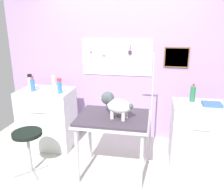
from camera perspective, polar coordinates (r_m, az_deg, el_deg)
The scene contains 14 objects.
ground at distance 3.16m, azimuth -1.07°, elevation -20.09°, with size 4.40×4.00×0.04m, color #B6B3A7.
rear_wall_panel at distance 3.84m, azimuth 2.71°, elevation 6.16°, with size 4.00×0.11×2.30m.
grooming_table at distance 2.89m, azimuth 0.19°, elevation -6.78°, with size 0.89×0.69×0.80m.
grooming_arm at distance 3.19m, azimuth 9.47°, elevation -4.65°, with size 0.30×0.11×1.54m.
dog at distance 2.76m, azimuth 0.89°, elevation -2.39°, with size 0.42×0.27×0.31m.
counter_left at distance 3.82m, azimuth -15.54°, elevation -5.45°, with size 0.80×0.58×0.92m.
cabinet_right at distance 3.41m, azimuth 20.10°, elevation -9.11°, with size 0.68×0.54×0.88m.
stool at distance 3.18m, azimuth -20.07°, elevation -10.16°, with size 0.37×0.37×0.59m.
pump_bottle_white at distance 3.68m, azimuth -14.19°, elevation 2.84°, with size 0.05×0.05×0.21m.
spray_bottle_tall at distance 3.74m, azimuth -19.51°, elevation 2.83°, with size 0.06×0.06×0.24m.
detangler_spray at distance 3.42m, azimuth -12.82°, elevation 1.96°, with size 0.06×0.06×0.23m.
spray_bottle_short at distance 3.65m, azimuth -19.01°, elevation 2.38°, with size 0.07×0.07×0.23m.
soda_bottle at distance 3.29m, azimuth 19.30°, elevation 0.36°, with size 0.07×0.07×0.24m.
supply_tray at distance 3.25m, azimuth 23.43°, elevation -2.10°, with size 0.24×0.18×0.04m.
Camera 1 is at (0.51, -2.45, 1.90)m, focal length 37.06 mm.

